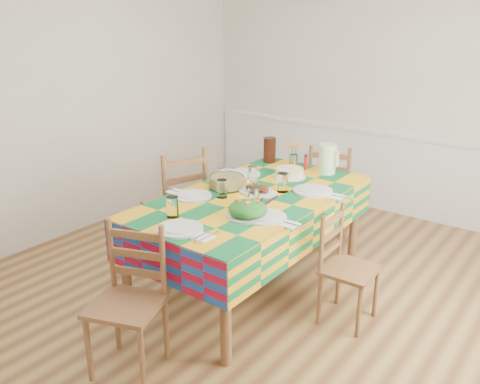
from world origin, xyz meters
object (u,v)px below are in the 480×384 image
green_pitcher (327,159)px  chair_near (129,301)px  tea_pitcher (270,150)px  chair_far (329,191)px  chair_left (178,206)px  dining_table (253,206)px  meat_platter (257,190)px  chair_right (345,268)px

green_pitcher → chair_near: bearing=-95.5°
tea_pitcher → chair_far: (0.44, 0.44, -0.44)m
chair_far → chair_near: bearing=67.9°
chair_far → chair_left: (-0.83, -1.31, 0.05)m
chair_near → green_pitcher: bearing=64.3°
tea_pitcher → chair_far: size_ratio=0.25×
green_pitcher → dining_table: bearing=-102.5°
meat_platter → tea_pitcher: bearing=117.7°
tea_pitcher → chair_left: (-0.40, -0.88, -0.40)m
chair_far → chair_right: (0.81, -1.30, -0.06)m
tea_pitcher → chair_near: (0.40, -2.16, -0.45)m
dining_table → chair_right: size_ratio=2.43×
tea_pitcher → chair_far: tea_pitcher is taller
meat_platter → chair_far: (0.01, 1.24, -0.35)m
meat_platter → chair_left: 0.88m
chair_far → chair_left: chair_left is taller
dining_table → tea_pitcher: 0.98m
tea_pitcher → chair_right: size_ratio=0.28×
chair_left → meat_platter: bearing=111.6°
green_pitcher → chair_far: (-0.18, 0.43, -0.46)m
chair_far → chair_right: bearing=100.5°
green_pitcher → chair_left: (-1.01, -0.88, -0.41)m
dining_table → green_pitcher: 0.92m
tea_pitcher → chair_near: 2.25m
meat_platter → chair_far: bearing=89.3°
dining_table → tea_pitcher: (-0.42, 0.86, 0.21)m
green_pitcher → chair_far: green_pitcher is taller
meat_platter → green_pitcher: bearing=76.8°
green_pitcher → chair_right: size_ratio=0.31×
meat_platter → chair_near: chair_near is taller
dining_table → chair_left: 0.84m
green_pitcher → tea_pitcher: size_ratio=1.11×
green_pitcher → chair_right: bearing=-54.0°
meat_platter → chair_near: (-0.02, -1.36, -0.36)m
meat_platter → chair_right: (0.82, -0.06, -0.41)m
tea_pitcher → chair_right: (1.25, -0.86, -0.50)m
dining_table → chair_far: bearing=89.3°
tea_pitcher → chair_left: bearing=-114.4°
green_pitcher → chair_near: size_ratio=0.28×
chair_right → tea_pitcher: bearing=53.5°
green_pitcher → tea_pitcher: 0.61m
dining_table → tea_pitcher: tea_pitcher is taller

